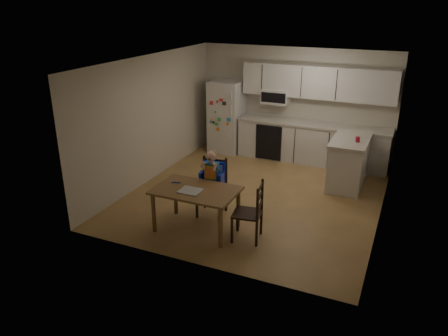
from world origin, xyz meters
The scene contains 10 objects.
room centered at (0.00, 0.48, 1.25)m, with size 4.52×5.01×2.51m.
refrigerator centered at (-1.55, 2.15, 0.85)m, with size 0.72×0.70×1.70m, color silver.
kitchen_run centered at (0.50, 2.24, 0.88)m, with size 3.37×0.62×2.15m.
kitchen_island centered at (1.49, 1.22, 0.49)m, with size 0.68×1.31×0.96m.
red_cup centered at (1.63, 1.06, 1.02)m, with size 0.08×0.08×0.10m, color #B51830.
dining_table centered at (-0.42, -1.61, 0.61)m, with size 1.31×0.84×0.70m.
napkin centered at (-0.47, -1.70, 0.71)m, with size 0.34×0.29×0.01m, color #B4B4B9.
toddler_spoon centered at (-0.84, -1.51, 0.71)m, with size 0.02×0.02×0.12m, color #1229CB.
chair_booster centered at (-0.43, -0.99, 0.70)m, with size 0.48×0.48×1.16m.
chair_side centered at (0.52, -1.54, 0.54)m, with size 0.48×0.48×0.95m.
Camera 1 is at (2.52, -7.13, 3.52)m, focal length 35.00 mm.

